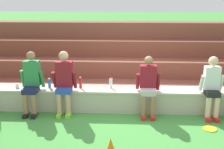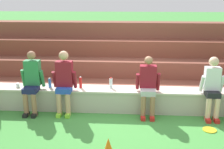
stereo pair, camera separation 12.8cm
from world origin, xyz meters
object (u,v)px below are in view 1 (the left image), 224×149
Objects in this scene: person_right_of_center at (148,85)px; water_bottle_near_right at (111,83)px; water_bottle_near_left at (49,83)px; frisbee at (210,129)px; person_center at (64,81)px; sports_cone at (111,146)px; person_far_right at (212,86)px; plastic_cup_right_end at (17,86)px; water_bottle_mid_right at (80,83)px; person_left_of_center at (32,81)px.

water_bottle_near_right is at bearing 161.44° from person_right_of_center.
water_bottle_near_left is (-2.31, 0.23, -0.08)m from person_right_of_center.
water_bottle_near_right is 1.11× the size of water_bottle_near_left.
water_bottle_near_right is at bearing 155.42° from frisbee.
person_right_of_center is at bearing -5.67° from water_bottle_near_left.
water_bottle_near_left is (-0.41, 0.24, -0.15)m from person_center.
water_bottle_near_right is (-0.85, 0.29, -0.07)m from person_right_of_center.
sports_cone is at bearing -87.14° from water_bottle_near_right.
person_right_of_center reaches higher than frisbee.
person_center is at bearing 179.38° from person_far_right.
person_far_right is at bearing -3.07° from plastic_cup_right_end.
person_far_right reaches higher than water_bottle_near_right.
water_bottle_near_left is 0.76× the size of sports_cone.
water_bottle_mid_right is at bearing -175.99° from water_bottle_near_right.
water_bottle_mid_right is 3.02m from frisbee.
water_bottle_mid_right is 2.78× the size of plastic_cup_right_end.
frisbee is (2.81, -0.91, -0.66)m from water_bottle_mid_right.
water_bottle_mid_right is (-2.96, 0.28, -0.07)m from person_far_right.
person_far_right is at bearing -4.26° from water_bottle_near_left.
person_left_of_center reaches higher than person_right_of_center.
water_bottle_mid_right is 0.74m from water_bottle_near_left.
person_left_of_center is 5.16× the size of water_bottle_mid_right.
frisbee is at bearing -28.43° from person_right_of_center.
water_bottle_mid_right is at bearing 1.61° from plastic_cup_right_end.
person_left_of_center is at bearing 179.39° from person_center.
sports_cone is (2.33, -1.86, -0.43)m from plastic_cup_right_end.
person_left_of_center is at bearing -167.56° from water_bottle_mid_right.
water_bottle_near_left is 3.71m from frisbee.
water_bottle_near_right reaches higher than plastic_cup_right_end.
water_bottle_mid_right reaches higher than plastic_cup_right_end.
water_bottle_near_left is (0.34, 0.23, -0.12)m from person_left_of_center.
person_far_right is (3.29, -0.04, -0.05)m from person_center.
sports_cone is (1.90, -1.66, -0.61)m from person_left_of_center.
water_bottle_mid_right is at bearing 162.10° from frisbee.
water_bottle_near_left is at bearing 174.33° from person_right_of_center.
frisbee is at bearing -9.74° from person_left_of_center.
water_bottle_near_left is at bearing 129.33° from sports_cone.
plastic_cup_right_end is 3.01m from sports_cone.
water_bottle_mid_right is 1.01× the size of frisbee.
plastic_cup_right_end is (-3.08, 0.19, -0.14)m from person_right_of_center.
person_right_of_center reaches higher than water_bottle_mid_right.
person_center is 3.29m from person_far_right.
water_bottle_near_left is at bearing 2.65° from plastic_cup_right_end.
water_bottle_mid_right is at bearing 12.44° from person_left_of_center.
person_right_of_center is 2.32m from water_bottle_near_left.
sports_cone is (-1.99, -1.00, 0.14)m from frisbee.
person_left_of_center is 1.11m from water_bottle_mid_right.
person_left_of_center is 14.35× the size of plastic_cup_right_end.
person_center is 6.27× the size of water_bottle_near_left.
person_right_of_center is at bearing -18.56° from water_bottle_near_right.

